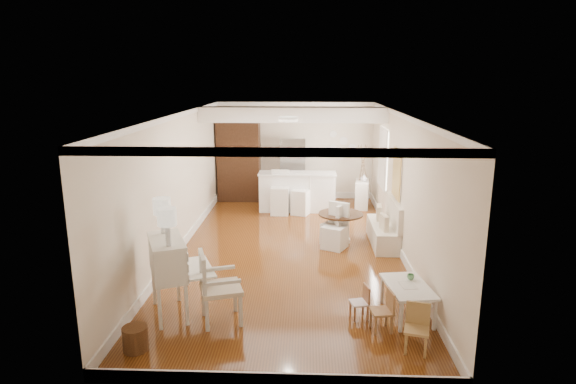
# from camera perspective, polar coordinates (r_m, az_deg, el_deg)

# --- Properties ---
(room) EXTENTS (9.00, 9.04, 2.82)m
(room) POSITION_cam_1_polar(r_m,az_deg,el_deg) (9.82, 0.45, 4.60)
(room) COLOR brown
(room) RESTS_ON ground
(secretary_bureau) EXTENTS (1.24, 1.25, 1.20)m
(secretary_bureau) POSITION_cam_1_polar(r_m,az_deg,el_deg) (7.48, -14.00, -9.77)
(secretary_bureau) COLOR white
(secretary_bureau) RESTS_ON ground
(gustavian_armchair) EXTENTS (0.77, 0.77, 1.07)m
(gustavian_armchair) POSITION_cam_1_polar(r_m,az_deg,el_deg) (7.17, -7.96, -11.09)
(gustavian_armchair) COLOR beige
(gustavian_armchair) RESTS_ON ground
(wicker_basket) EXTENTS (0.41, 0.41, 0.33)m
(wicker_basket) POSITION_cam_1_polar(r_m,az_deg,el_deg) (6.88, -17.65, -16.23)
(wicker_basket) COLOR #57351B
(wicker_basket) RESTS_ON ground
(kids_table) EXTENTS (0.73, 1.06, 0.49)m
(kids_table) POSITION_cam_1_polar(r_m,az_deg,el_deg) (7.58, 13.93, -12.38)
(kids_table) COLOR white
(kids_table) RESTS_ON ground
(kids_chair_a) EXTENTS (0.34, 0.34, 0.61)m
(kids_chair_a) POSITION_cam_1_polar(r_m,az_deg,el_deg) (7.08, 11.03, -13.65)
(kids_chair_a) COLOR #9D7147
(kids_chair_a) RESTS_ON ground
(kids_chair_b) EXTENTS (0.30, 0.30, 0.52)m
(kids_chair_b) POSITION_cam_1_polar(r_m,az_deg,el_deg) (7.36, 8.44, -12.79)
(kids_chair_b) COLOR #986745
(kids_chair_b) RESTS_ON ground
(kids_chair_c) EXTENTS (0.38, 0.38, 0.65)m
(kids_chair_c) POSITION_cam_1_polar(r_m,az_deg,el_deg) (6.69, 15.02, -15.39)
(kids_chair_c) COLOR #AC864E
(kids_chair_c) RESTS_ON ground
(banquette) EXTENTS (0.52, 1.60, 0.98)m
(banquette) POSITION_cam_1_polar(r_m,az_deg,el_deg) (10.46, 11.23, -3.51)
(banquette) COLOR silver
(banquette) RESTS_ON ground
(dining_table) EXTENTS (1.07, 1.07, 0.65)m
(dining_table) POSITION_cam_1_polar(r_m,az_deg,el_deg) (10.47, 6.22, -4.24)
(dining_table) COLOR #3F2514
(dining_table) RESTS_ON ground
(slip_chair_near) EXTENTS (0.61, 0.62, 0.95)m
(slip_chair_near) POSITION_cam_1_polar(r_m,az_deg,el_deg) (10.07, 5.58, -4.07)
(slip_chair_near) COLOR white
(slip_chair_near) RESTS_ON ground
(slip_chair_far) EXTENTS (0.60, 0.59, 0.89)m
(slip_chair_far) POSITION_cam_1_polar(r_m,az_deg,el_deg) (10.33, 5.46, -3.76)
(slip_chair_far) COLOR white
(slip_chair_far) RESTS_ON ground
(breakfast_counter) EXTENTS (2.05, 0.65, 1.03)m
(breakfast_counter) POSITION_cam_1_polar(r_m,az_deg,el_deg) (12.83, 1.10, 0.05)
(breakfast_counter) COLOR white
(breakfast_counter) RESTS_ON ground
(bar_stool_left) EXTENTS (0.47, 0.47, 1.14)m
(bar_stool_left) POSITION_cam_1_polar(r_m,az_deg,el_deg) (12.46, -0.97, -0.09)
(bar_stool_left) COLOR white
(bar_stool_left) RESTS_ON ground
(bar_stool_right) EXTENTS (0.53, 0.53, 1.03)m
(bar_stool_right) POSITION_cam_1_polar(r_m,az_deg,el_deg) (12.46, 1.53, -0.36)
(bar_stool_right) COLOR white
(bar_stool_right) RESTS_ON ground
(pantry_cabinet) EXTENTS (1.20, 0.60, 2.30)m
(pantry_cabinet) POSITION_cam_1_polar(r_m,az_deg,el_deg) (13.90, -5.83, 3.70)
(pantry_cabinet) COLOR #381E11
(pantry_cabinet) RESTS_ON ground
(fridge) EXTENTS (0.75, 0.65, 1.80)m
(fridge) POSITION_cam_1_polar(r_m,az_deg,el_deg) (13.78, 2.03, 2.62)
(fridge) COLOR silver
(fridge) RESTS_ON ground
(sideboard) EXTENTS (0.45, 0.81, 0.74)m
(sideboard) POSITION_cam_1_polar(r_m,az_deg,el_deg) (13.32, 8.75, -0.25)
(sideboard) COLOR silver
(sideboard) RESTS_ON ground
(pencil_cup) EXTENTS (0.11, 0.11, 0.08)m
(pencil_cup) POSITION_cam_1_polar(r_m,az_deg,el_deg) (7.67, 14.32, -9.72)
(pencil_cup) COLOR #61A76C
(pencil_cup) RESTS_ON kids_table
(branch_vase) EXTENTS (0.19, 0.19, 0.19)m
(branch_vase) POSITION_cam_1_polar(r_m,az_deg,el_deg) (13.19, 8.98, 1.68)
(branch_vase) COLOR silver
(branch_vase) RESTS_ON sideboard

